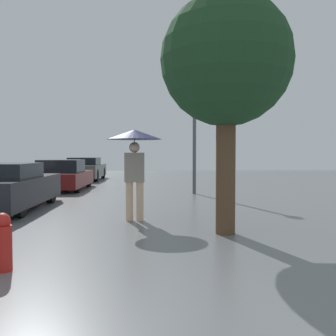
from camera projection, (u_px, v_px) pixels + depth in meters
pedestrian at (134, 147)px, 8.14m from camera, size 1.20×1.20×1.99m
parked_car_second at (6, 187)px, 9.79m from camera, size 1.81×4.19×1.22m
parked_car_third at (62, 176)px, 15.26m from camera, size 1.85×3.92×1.23m
parked_car_farthest at (85, 169)px, 20.93m from camera, size 1.79×4.34×1.26m
tree at (226, 62)px, 6.75m from camera, size 2.39×2.39×4.36m
street_lamp at (194, 113)px, 13.58m from camera, size 0.34×0.34×4.54m
fire_hydrant at (2, 242)px, 4.67m from camera, size 0.23×0.23×0.73m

